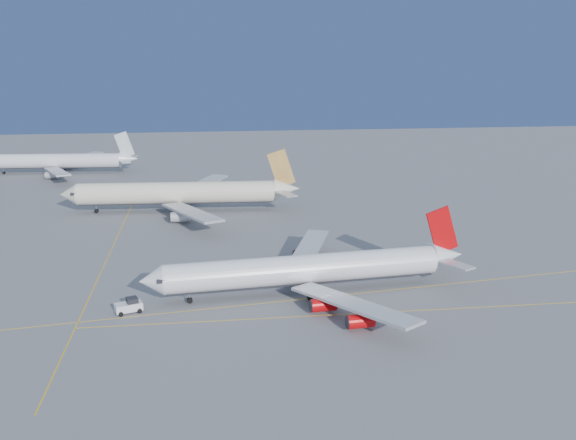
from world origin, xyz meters
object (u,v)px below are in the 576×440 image
Objects in this scene: airliner_third at (60,161)px; pushback_tug at (129,306)px; airliner_virgin at (310,269)px; airliner_etihad at (182,193)px.

pushback_tug is (39.41, -136.09, -3.48)m from airliner_third.
airliner_virgin is 71.41m from airliner_etihad.
airliner_virgin is 32.99m from pushback_tug.
airliner_third is at bearing 86.97° from pushback_tug.
airliner_third reaches higher than airliner_virgin.
airliner_third is at bearing 128.59° from airliner_etihad.
airliner_etihad is 1.16× the size of airliner_third.
airliner_third is 141.72m from pushback_tug.
airliner_etihad is at bearing -50.14° from airliner_third.
airliner_virgin is at bearing -10.10° from pushback_tug.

